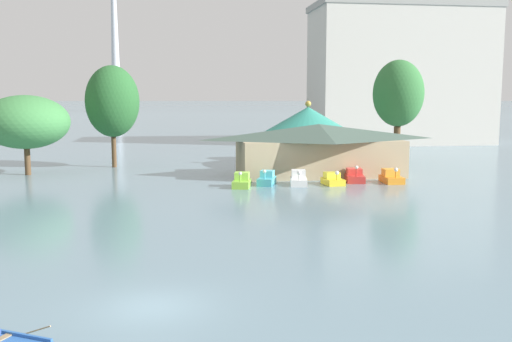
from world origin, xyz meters
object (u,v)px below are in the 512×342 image
Objects in this scene: pedal_boat_red at (355,176)px; pedal_boat_orange at (391,177)px; shoreline_tree_right at (398,94)px; pedal_boat_yellow at (333,180)px; pedal_boat_white at (299,179)px; shoreline_tree_mid at (112,101)px; boathouse at (319,148)px; background_building_block at (401,75)px; green_roof_pavilion at (308,133)px; shoreline_tree_tall_left at (26,122)px; pedal_boat_lime at (242,181)px; pedal_boat_cyan at (267,179)px.

pedal_boat_orange is at bearing 81.38° from pedal_boat_red.
pedal_boat_red is 0.26× the size of shoreline_tree_right.
shoreline_tree_right is (12.31, 15.19, 7.91)m from pedal_boat_yellow.
shoreline_tree_mid reaches higher than pedal_boat_white.
shoreline_tree_mid is at bearing 155.44° from boathouse.
pedal_boat_red is 18.60m from shoreline_tree_right.
pedal_boat_white is 0.18× the size of boathouse.
background_building_block is at bearing 163.57° from pedal_boat_red.
pedal_boat_orange is (3.22, -1.14, 0.02)m from pedal_boat_red.
pedal_boat_red is 13.30m from green_roof_pavilion.
boathouse is 1.99× the size of shoreline_tree_tall_left.
pedal_boat_lime is at bearing -72.69° from pedal_boat_white.
background_building_block reaches higher than green_roof_pavilion.
pedal_boat_red is at bearing -83.25° from green_roof_pavilion.
background_building_block is at bearing 156.59° from pedal_boat_lime.
shoreline_tree_right is (6.53, 14.88, 7.85)m from pedal_boat_orange.
shoreline_tree_right is at bearing 158.47° from pedal_boat_orange.
background_building_block is (24.30, 43.64, 11.26)m from pedal_boat_yellow.
shoreline_tree_right is at bearing 5.81° from shoreline_tree_tall_left.
pedal_boat_cyan is at bearing -125.30° from background_building_block.
pedal_boat_red is 3.42m from pedal_boat_orange.
shoreline_tree_tall_left reaches higher than pedal_boat_orange.
shoreline_tree_tall_left is 0.71× the size of shoreline_tree_right.
pedal_boat_cyan is 53.66m from background_building_block.
boathouse is (-2.21, 5.09, 2.25)m from pedal_boat_red.
shoreline_tree_tall_left is 41.97m from shoreline_tree_right.
pedal_boat_red is 28.86m from shoreline_tree_mid.
shoreline_tree_tall_left is at bearing -174.19° from shoreline_tree_right.
pedal_boat_cyan is 0.10× the size of background_building_block.
shoreline_tree_tall_left reaches higher than pedal_boat_cyan.
pedal_boat_cyan is at bearing -141.89° from shoreline_tree_right.
pedal_boat_lime is 0.25× the size of green_roof_pavilion.
shoreline_tree_tall_left is 10.03m from shoreline_tree_mid.
pedal_boat_cyan is 0.96× the size of pedal_boat_white.
green_roof_pavilion is (-4.74, 13.91, 3.39)m from pedal_boat_orange.
background_building_block is at bearing 146.32° from pedal_boat_yellow.
boathouse is (3.49, 6.22, 2.22)m from pedal_boat_white.
pedal_boat_lime is 27.09m from shoreline_tree_right.
shoreline_tree_right is (15.46, 14.86, 7.83)m from pedal_boat_white.
pedal_boat_cyan is 6.07m from pedal_boat_yellow.
shoreline_tree_tall_left is at bearing -146.57° from shoreline_tree_mid.
background_building_block is (18.52, 43.34, 11.20)m from pedal_boat_orange.
pedal_boat_white is 22.83m from shoreline_tree_right.
pedal_boat_cyan is 1.07× the size of pedal_boat_orange.
background_building_block is (30.32, 42.83, 11.20)m from pedal_boat_cyan.
pedal_boat_red is 33.66m from shoreline_tree_tall_left.
pedal_boat_cyan is 11.81m from pedal_boat_orange.
pedal_boat_orange reaches higher than pedal_boat_lime.
green_roof_pavilion reaches higher than pedal_boat_white.
pedal_boat_orange reaches higher than pedal_boat_yellow.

